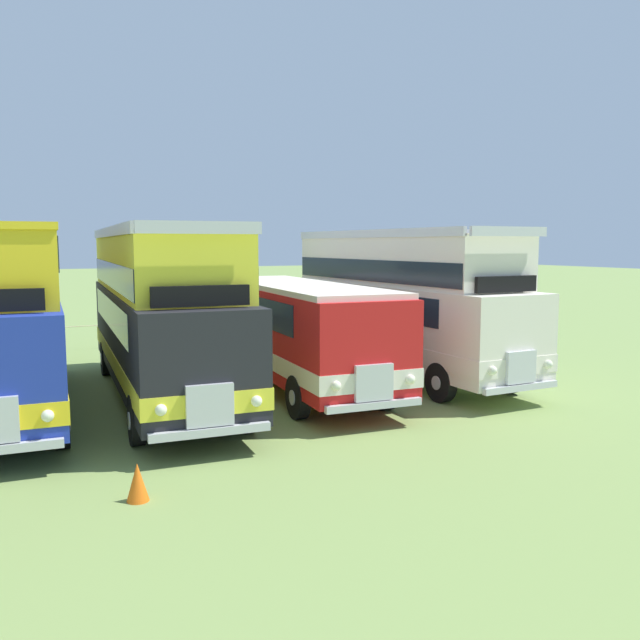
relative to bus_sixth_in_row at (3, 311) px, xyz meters
name	(u,v)px	position (x,y,z in m)	size (l,w,h in m)	color
bus_sixth_in_row	(3,311)	(0.00, 0.00, 0.00)	(2.98, 10.79, 4.49)	#1E339E
bus_seventh_in_row	(160,310)	(3.74, -0.15, -0.11)	(3.11, 11.56, 4.52)	black
bus_eighth_in_row	(297,327)	(7.48, -0.62, -0.72)	(3.03, 9.82, 2.99)	red
bus_ninth_in_row	(402,300)	(11.22, -0.23, -0.11)	(2.83, 10.33, 4.52)	silver
cone_near_end	(138,482)	(1.88, -7.26, -2.16)	(0.36, 0.36, 0.62)	orange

